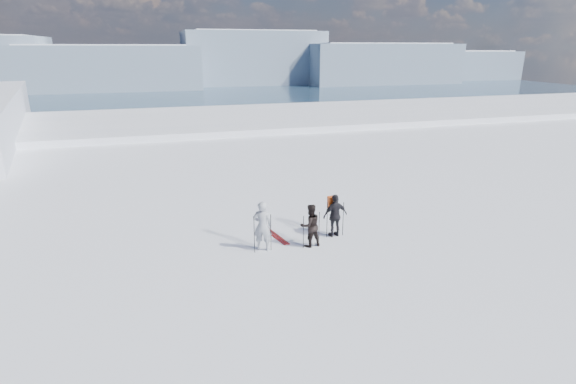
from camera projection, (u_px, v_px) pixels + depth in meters
The scene contains 8 objects.
lake_basin at pixel (222, 189), 43.24m from camera, with size 820.00×820.00×71.62m.
far_mountain_range at pixel (185, 62), 438.56m from camera, with size 770.00×110.00×53.00m.
skier_grey at pixel (262, 226), 14.90m from camera, with size 0.63×0.41×1.72m, color #999EA7.
skier_dark at pixel (310, 225), 15.22m from camera, with size 0.73×0.57×1.51m, color black.
skier_pack at pixel (335, 216), 16.01m from camera, with size 0.92×0.38×1.58m, color black.
backpack at pixel (333, 187), 15.92m from camera, with size 0.34×0.19×0.45m, color #F05316.
ski_poles at pixel (304, 227), 15.36m from camera, with size 3.40×0.63×1.34m.
skis_loose at pixel (276, 236), 16.22m from camera, with size 0.60×1.68×0.03m.
Camera 1 is at (-5.87, -11.30, 6.51)m, focal length 28.00 mm.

